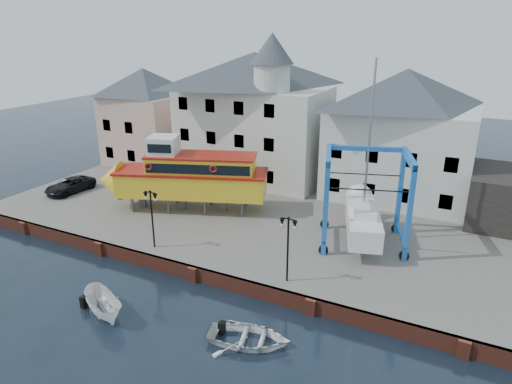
% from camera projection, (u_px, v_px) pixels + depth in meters
% --- Properties ---
extents(ground, '(140.00, 140.00, 0.00)m').
position_uv_depth(ground, '(194.00, 281.00, 29.40)').
color(ground, '#16232C').
rests_on(ground, ground).
extents(hardstanding, '(44.00, 22.00, 1.00)m').
position_uv_depth(hardstanding, '(267.00, 215.00, 38.47)').
color(hardstanding, '#605B54').
rests_on(hardstanding, ground).
extents(quay_wall, '(44.00, 0.47, 1.00)m').
position_uv_depth(quay_wall, '(194.00, 273.00, 29.32)').
color(quay_wall, brown).
rests_on(quay_wall, ground).
extents(building_pink, '(8.00, 7.00, 10.30)m').
position_uv_depth(building_pink, '(146.00, 116.00, 49.99)').
color(building_pink, tan).
rests_on(building_pink, hardstanding).
extents(building_white_main, '(14.00, 8.30, 14.00)m').
position_uv_depth(building_white_main, '(255.00, 115.00, 44.39)').
color(building_white_main, silver).
rests_on(building_white_main, hardstanding).
extents(building_white_right, '(12.00, 8.00, 11.20)m').
position_uv_depth(building_white_right, '(401.00, 135.00, 39.31)').
color(building_white_right, silver).
rests_on(building_white_right, hardstanding).
extents(lamp_post_left, '(1.12, 0.32, 4.20)m').
position_uv_depth(lamp_post_left, '(151.00, 205.00, 30.66)').
color(lamp_post_left, black).
rests_on(lamp_post_left, hardstanding).
extents(lamp_post_right, '(1.12, 0.32, 4.20)m').
position_uv_depth(lamp_post_right, '(288.00, 233.00, 26.45)').
color(lamp_post_right, black).
rests_on(lamp_post_right, hardstanding).
extents(tour_boat, '(14.46, 8.03, 6.17)m').
position_uv_depth(tour_boat, '(182.00, 176.00, 37.46)').
color(tour_boat, '#59595E').
rests_on(tour_boat, hardstanding).
extents(travel_lift, '(6.99, 8.61, 12.62)m').
position_uv_depth(travel_lift, '(363.00, 211.00, 32.33)').
color(travel_lift, blue).
rests_on(travel_lift, hardstanding).
extents(van, '(2.51, 4.83, 1.30)m').
position_uv_depth(van, '(70.00, 185.00, 42.06)').
color(van, black).
rests_on(van, hardstanding).
extents(motorboat_a, '(4.16, 3.08, 1.51)m').
position_uv_depth(motorboat_a, '(105.00, 315.00, 25.95)').
color(motorboat_a, white).
rests_on(motorboat_a, ground).
extents(motorboat_b, '(4.98, 4.08, 0.90)m').
position_uv_depth(motorboat_b, '(249.00, 343.00, 23.67)').
color(motorboat_b, white).
rests_on(motorboat_b, ground).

